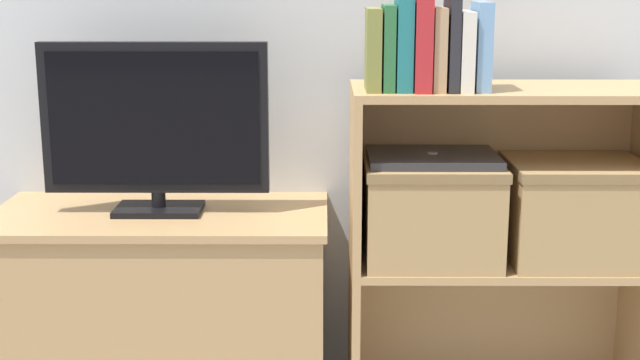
{
  "coord_description": "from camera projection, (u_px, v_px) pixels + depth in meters",
  "views": [
    {
      "loc": [
        0.01,
        -2.0,
        1.12
      ],
      "look_at": [
        0.0,
        0.16,
        0.62
      ],
      "focal_mm": 50.0,
      "sensor_mm": 36.0,
      "label": 1
    }
  ],
  "objects": [
    {
      "name": "tv_stand",
      "position": [
        163.0,
        308.0,
        2.35
      ],
      "size": [
        0.87,
        0.43,
        0.53
      ],
      "color": "tan",
      "rests_on": "ground_plane"
    },
    {
      "name": "tv",
      "position": [
        155.0,
        123.0,
        2.24
      ],
      "size": [
        0.57,
        0.14,
        0.43
      ],
      "color": "black",
      "rests_on": "tv_stand"
    },
    {
      "name": "bookshelf_lower_tier",
      "position": [
        493.0,
        305.0,
        2.36
      ],
      "size": [
        0.76,
        0.32,
        0.42
      ],
      "color": "tan",
      "rests_on": "ground_plane"
    },
    {
      "name": "bookshelf_upper_tier",
      "position": [
        500.0,
        147.0,
        2.26
      ],
      "size": [
        0.76,
        0.32,
        0.43
      ],
      "color": "tan",
      "rests_on": "bookshelf_lower_tier"
    },
    {
      "name": "book_olive",
      "position": [
        373.0,
        49.0,
        2.09
      ],
      "size": [
        0.03,
        0.14,
        0.19
      ],
      "color": "olive",
      "rests_on": "bookshelf_upper_tier"
    },
    {
      "name": "book_forest",
      "position": [
        388.0,
        48.0,
        2.09
      ],
      "size": [
        0.03,
        0.13,
        0.2
      ],
      "color": "#286638",
      "rests_on": "bookshelf_upper_tier"
    },
    {
      "name": "book_teal",
      "position": [
        403.0,
        45.0,
        2.09
      ],
      "size": [
        0.04,
        0.14,
        0.21
      ],
      "color": "#1E7075",
      "rests_on": "bookshelf_upper_tier"
    },
    {
      "name": "book_crimson",
      "position": [
        421.0,
        37.0,
        2.09
      ],
      "size": [
        0.04,
        0.16,
        0.25
      ],
      "color": "#B22328",
      "rests_on": "bookshelf_upper_tier"
    },
    {
      "name": "book_tan",
      "position": [
        437.0,
        49.0,
        2.09
      ],
      "size": [
        0.03,
        0.14,
        0.19
      ],
      "color": "tan",
      "rests_on": "bookshelf_upper_tier"
    },
    {
      "name": "book_charcoal",
      "position": [
        451.0,
        43.0,
        2.09
      ],
      "size": [
        0.02,
        0.15,
        0.22
      ],
      "color": "#232328",
      "rests_on": "bookshelf_upper_tier"
    },
    {
      "name": "book_ivory",
      "position": [
        464.0,
        51.0,
        2.09
      ],
      "size": [
        0.03,
        0.15,
        0.19
      ],
      "color": "silver",
      "rests_on": "bookshelf_upper_tier"
    },
    {
      "name": "book_skyblue",
      "position": [
        481.0,
        46.0,
        2.09
      ],
      "size": [
        0.03,
        0.13,
        0.21
      ],
      "color": "#709ECC",
      "rests_on": "bookshelf_upper_tier"
    },
    {
      "name": "storage_basket_left",
      "position": [
        431.0,
        207.0,
        2.22
      ],
      "size": [
        0.34,
        0.29,
        0.25
      ],
      "color": "tan",
      "rests_on": "bookshelf_lower_tier"
    },
    {
      "name": "storage_basket_right",
      "position": [
        575.0,
        207.0,
        2.22
      ],
      "size": [
        0.34,
        0.29,
        0.25
      ],
      "color": "tan",
      "rests_on": "bookshelf_lower_tier"
    },
    {
      "name": "laptop",
      "position": [
        433.0,
        158.0,
        2.19
      ],
      "size": [
        0.32,
        0.24,
        0.02
      ],
      "color": "#2D2D33",
      "rests_on": "storage_basket_left"
    }
  ]
}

